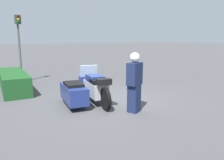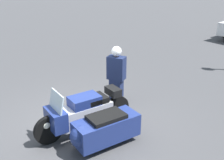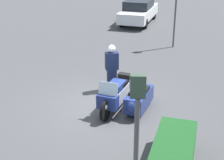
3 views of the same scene
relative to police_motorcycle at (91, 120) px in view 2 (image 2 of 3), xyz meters
name	(u,v)px [view 2 (image 2 of 3)]	position (x,y,z in m)	size (l,w,h in m)	color
ground_plane	(80,125)	(-0.09, -0.65, -0.47)	(160.00, 160.00, 0.00)	#424244
police_motorcycle	(91,120)	(0.00, 0.00, 0.00)	(2.46, 1.50, 1.16)	black
officer_rider	(116,75)	(-1.49, -0.94, 0.43)	(0.46, 0.54, 1.70)	#192347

